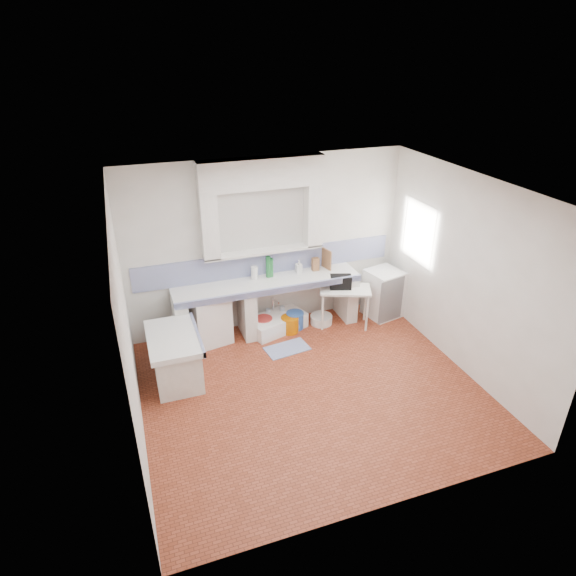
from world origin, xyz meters
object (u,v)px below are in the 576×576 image
object	(u,v)px
stove	(209,318)
fridge	(383,293)
sink	(277,323)
side_table	(344,307)

from	to	relation	value
stove	fridge	xyz separation A→B (m)	(2.99, -0.18, 0.01)
sink	stove	bearing A→B (deg)	160.76
stove	side_table	distance (m)	2.23
stove	side_table	world-z (taller)	stove
side_table	stove	bearing A→B (deg)	-164.70
sink	side_table	world-z (taller)	side_table
side_table	fridge	xyz separation A→B (m)	(0.78, 0.10, 0.07)
sink	side_table	bearing A→B (deg)	-28.71
side_table	sink	bearing A→B (deg)	-169.37
side_table	fridge	size ratio (longest dim) A/B	0.99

